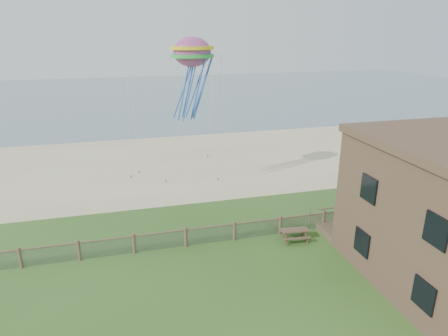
# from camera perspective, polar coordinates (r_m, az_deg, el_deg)

# --- Properties ---
(ground) EXTENTS (160.00, 160.00, 0.00)m
(ground) POSITION_cam_1_polar(r_m,az_deg,el_deg) (20.20, 6.45, -18.27)
(ground) COLOR #2E4F1B
(ground) RESTS_ON ground
(sand_beach) EXTENTS (72.00, 20.00, 0.02)m
(sand_beach) POSITION_cam_1_polar(r_m,az_deg,el_deg) (39.31, -5.00, 0.94)
(sand_beach) COLOR tan
(sand_beach) RESTS_ON ground
(ocean) EXTENTS (160.00, 68.00, 0.02)m
(ocean) POSITION_cam_1_polar(r_m,az_deg,el_deg) (82.01, -10.41, 10.25)
(ocean) COLOR slate
(ocean) RESTS_ON ground
(chainlink_fence) EXTENTS (36.20, 0.20, 1.25)m
(chainlink_fence) POSITION_cam_1_polar(r_m,az_deg,el_deg) (24.68, 1.49, -9.12)
(chainlink_fence) COLOR brown
(chainlink_fence) RESTS_ON ground
(motel_deck) EXTENTS (15.00, 2.00, 0.50)m
(motel_deck) POSITION_cam_1_polar(r_m,az_deg,el_deg) (30.06, 26.79, -6.55)
(motel_deck) COLOR brown
(motel_deck) RESTS_ON ground
(picnic_table) EXTENTS (1.76, 1.40, 0.70)m
(picnic_table) POSITION_cam_1_polar(r_m,az_deg,el_deg) (25.08, 10.04, -9.47)
(picnic_table) COLOR brown
(picnic_table) RESTS_ON ground
(octopus_kite) EXTENTS (3.67, 3.13, 6.38)m
(octopus_kite) POSITION_cam_1_polar(r_m,az_deg,el_deg) (29.38, -4.48, 13.01)
(octopus_kite) COLOR orange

